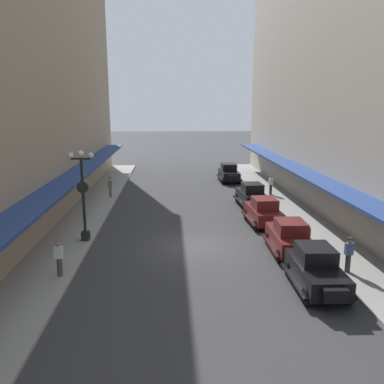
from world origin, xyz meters
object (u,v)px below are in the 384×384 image
Objects in this scene: parked_car_2 at (229,173)px; pedestrian_1 at (59,258)px; parked_car_4 at (263,211)px; pedestrian_0 at (349,254)px; fire_hydrant at (309,234)px; pedestrian_2 at (271,185)px; lamp_post_with_clock at (83,192)px; pedestrian_3 at (110,187)px; parked_car_0 at (316,268)px; parked_car_3 at (289,236)px; parked_car_1 at (251,194)px.

parked_car_2 is 25.35m from pedestrian_1.
pedestrian_0 is at bearing -75.59° from parked_car_4.
fire_hydrant is 13.52m from pedestrian_1.
parked_car_4 is at bearing -89.86° from parked_car_2.
parked_car_4 is at bearing -107.56° from pedestrian_2.
parked_car_2 is 0.83× the size of lamp_post_with_clock.
parked_car_2 is at bearing 111.04° from pedestrian_2.
pedestrian_3 is (-0.15, 10.77, -1.97)m from lamp_post_with_clock.
parked_car_4 is 4.13m from fire_hydrant.
pedestrian_1 is (-11.10, -22.79, 0.05)m from parked_car_2.
pedestrian_1 is (-11.21, 1.59, 0.05)m from parked_car_0.
parked_car_2 reaches higher than pedestrian_1.
pedestrian_0 is at bearing -56.65° from parked_car_3.
parked_car_2 reaches higher than pedestrian_3.
fire_hydrant is at bearing -3.67° from lamp_post_with_clock.
lamp_post_with_clock is at bearing -121.44° from parked_car_2.
parked_car_0 is 4.20m from parked_car_3.
parked_car_0 is at bearing -89.57° from parked_car_4.
parked_car_1 is 4.06m from pedestrian_2.
parked_car_1 and parked_car_3 have the same top height.
parked_car_1 reaches higher than fire_hydrant.
parked_car_1 is at bearing 48.12° from pedestrian_1.
pedestrian_1 is (-13.21, 0.30, -0.02)m from pedestrian_0.
pedestrian_2 is (2.63, -6.83, 0.05)m from parked_car_2.
lamp_post_with_clock is (-10.95, -17.92, 2.04)m from parked_car_2.
parked_car_3 is at bearing 13.00° from pedestrian_1.
pedestrian_2 is (2.43, 13.35, 0.05)m from parked_car_3.
parked_car_4 reaches higher than pedestrian_0.
pedestrian_3 is at bearing 90.01° from pedestrian_1.
parked_car_1 is 10.13m from parked_car_2.
fire_hydrant is 4.38m from pedestrian_0.
pedestrian_3 is (-13.73, -0.31, 0.02)m from pedestrian_2.
pedestrian_1 is at bearing 178.72° from pedestrian_0.
pedestrian_3 is (-11.30, 13.03, 0.07)m from parked_car_3.
parked_car_3 is 2.62× the size of pedestrian_1.
pedestrian_3 is (-11.14, 7.88, 0.07)m from parked_car_4.
fire_hydrant is 0.49× the size of pedestrian_3.
fire_hydrant is (12.75, -0.82, -2.42)m from lamp_post_with_clock.
pedestrian_1 is 1.00× the size of pedestrian_2.
parked_car_2 is 2.61× the size of pedestrian_2.
pedestrian_2 is at bearing 54.19° from parked_car_1.
parked_car_3 is at bearing 123.35° from pedestrian_0.
lamp_post_with_clock reaches higher than parked_car_0.
pedestrian_0 is at bearing -1.28° from pedestrian_1.
parked_car_3 is (-0.06, -10.05, 0.00)m from parked_car_1.
parked_car_1 reaches higher than pedestrian_1.
parked_car_0 is 5.24× the size of fire_hydrant.
parked_car_2 is 0.99× the size of parked_car_4.
pedestrian_2 is at bearing 49.29° from pedestrian_1.
pedestrian_3 is at bearing 123.05° from parked_car_0.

